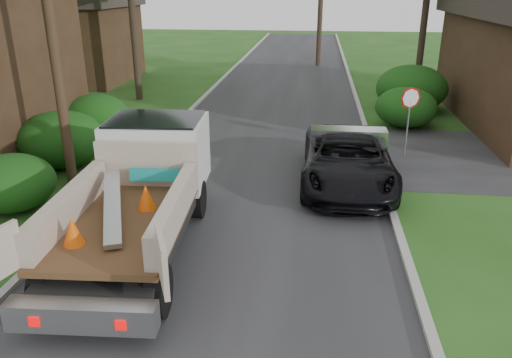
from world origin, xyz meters
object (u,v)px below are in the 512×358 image
(stop_sign, at_px, (410,107))
(flatbed_truck, at_px, (146,179))
(house_left_far, at_px, (69,31))
(black_pickup, at_px, (348,159))
(utility_pole, at_px, (48,8))

(stop_sign, relative_size, flatbed_truck, 0.35)
(house_left_far, distance_m, black_pickup, 23.11)
(stop_sign, xyz_separation_m, black_pickup, (-2.23, -3.06, -0.96))
(black_pickup, bearing_deg, house_left_far, 136.28)
(stop_sign, bearing_deg, flatbed_truck, -136.62)
(stop_sign, relative_size, house_left_far, 0.33)
(utility_pole, relative_size, house_left_far, 1.32)
(flatbed_truck, bearing_deg, utility_pole, 136.58)
(utility_pole, height_order, flatbed_truck, utility_pole)
(stop_sign, distance_m, house_left_far, 22.81)
(utility_pole, xyz_separation_m, flatbed_truck, (3.40, -2.86, -3.76))
(utility_pole, distance_m, black_pickup, 9.56)
(house_left_far, bearing_deg, flatbed_truck, -60.13)
(black_pickup, bearing_deg, utility_pole, -172.96)
(stop_sign, height_order, black_pickup, stop_sign)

